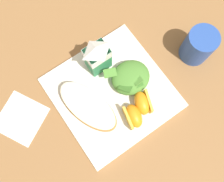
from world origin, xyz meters
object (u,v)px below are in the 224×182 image
(white_plate, at_px, (112,93))
(milk_carton, at_px, (97,56))
(paper_napkin, at_px, (21,118))
(drinking_blue_cup, at_px, (198,46))
(green_salad_pile, at_px, (130,76))
(orange_wedge_middle, at_px, (143,103))
(orange_wedge_front, at_px, (133,116))
(cheesy_pizza_bread, at_px, (87,105))

(white_plate, distance_m, milk_carton, 0.11)
(paper_napkin, relative_size, drinking_blue_cup, 1.19)
(paper_napkin, bearing_deg, green_salad_pile, -15.01)
(green_salad_pile, bearing_deg, orange_wedge_middle, -100.68)
(drinking_blue_cup, bearing_deg, paper_napkin, 166.71)
(paper_napkin, bearing_deg, orange_wedge_front, -34.97)
(white_plate, distance_m, drinking_blue_cup, 0.25)
(cheesy_pizza_bread, distance_m, paper_napkin, 0.18)
(milk_carton, height_order, orange_wedge_front, milk_carton)
(white_plate, height_order, green_salad_pile, green_salad_pile)
(orange_wedge_front, bearing_deg, white_plate, 93.06)
(white_plate, bearing_deg, milk_carton, 80.71)
(cheesy_pizza_bread, xyz_separation_m, paper_napkin, (-0.16, 0.08, -0.03))
(orange_wedge_middle, relative_size, paper_napkin, 0.62)
(orange_wedge_front, xyz_separation_m, drinking_blue_cup, (0.24, 0.05, 0.01))
(white_plate, xyz_separation_m, cheesy_pizza_bread, (-0.07, 0.00, 0.03))
(cheesy_pizza_bread, relative_size, green_salad_pile, 1.72)
(paper_napkin, xyz_separation_m, drinking_blue_cup, (0.48, -0.11, 0.04))
(milk_carton, height_order, drinking_blue_cup, milk_carton)
(cheesy_pizza_bread, distance_m, green_salad_pile, 0.13)
(cheesy_pizza_bread, xyz_separation_m, orange_wedge_middle, (0.11, -0.07, 0.00))
(white_plate, xyz_separation_m, milk_carton, (0.01, 0.08, 0.07))
(drinking_blue_cup, bearing_deg, green_salad_pile, 169.34)
(green_salad_pile, relative_size, orange_wedge_front, 1.63)
(white_plate, xyz_separation_m, orange_wedge_front, (0.00, -0.08, 0.03))
(white_plate, relative_size, green_salad_pile, 2.60)
(green_salad_pile, relative_size, orange_wedge_middle, 1.57)
(milk_carton, xyz_separation_m, paper_napkin, (-0.24, -0.00, -0.07))
(cheesy_pizza_bread, relative_size, orange_wedge_middle, 2.70)
(cheesy_pizza_bread, height_order, drinking_blue_cup, drinking_blue_cup)
(cheesy_pizza_bread, distance_m, orange_wedge_front, 0.12)
(cheesy_pizza_bread, height_order, orange_wedge_front, orange_wedge_front)
(milk_carton, distance_m, drinking_blue_cup, 0.26)
(green_salad_pile, height_order, paper_napkin, green_salad_pile)
(milk_carton, bearing_deg, paper_napkin, -179.78)
(drinking_blue_cup, bearing_deg, milk_carton, 154.18)
(cheesy_pizza_bread, bearing_deg, paper_napkin, 154.17)
(orange_wedge_middle, bearing_deg, paper_napkin, 151.16)
(orange_wedge_front, bearing_deg, drinking_blue_cup, 11.75)
(milk_carton, xyz_separation_m, orange_wedge_middle, (0.03, -0.15, -0.04))
(paper_napkin, bearing_deg, cheesy_pizza_bread, -25.83)
(paper_napkin, distance_m, drinking_blue_cup, 0.49)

